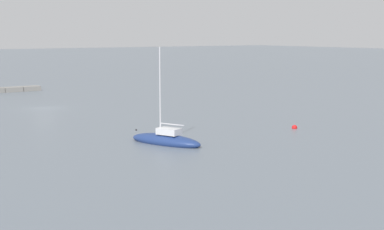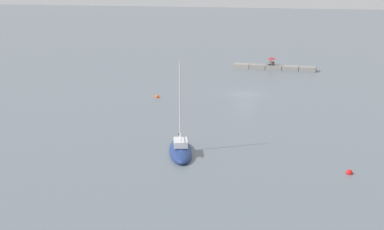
{
  "view_description": "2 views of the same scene",
  "coord_description": "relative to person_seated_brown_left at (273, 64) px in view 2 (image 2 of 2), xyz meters",
  "views": [
    {
      "loc": [
        22.27,
        62.61,
        8.6
      ],
      "look_at": [
        -6.44,
        20.7,
        1.21
      ],
      "focal_mm": 52.64,
      "sensor_mm": 36.0,
      "label": 1
    },
    {
      "loc": [
        -14.79,
        64.8,
        13.59
      ],
      "look_at": [
        0.64,
        19.26,
        1.69
      ],
      "focal_mm": 49.44,
      "sensor_mm": 36.0,
      "label": 2
    }
  ],
  "objects": [
    {
      "name": "ground_plane",
      "position": [
        -0.23,
        20.91,
        -0.96
      ],
      "size": [
        500.0,
        500.0,
        0.0
      ],
      "primitive_type": "plane",
      "color": "slate"
    },
    {
      "name": "seawall_pier",
      "position": [
        -0.23,
        -0.09,
        -0.61
      ],
      "size": [
        13.48,
        1.93,
        0.7
      ],
      "color": "gray",
      "rests_on": "ground_plane"
    },
    {
      "name": "person_seated_brown_left",
      "position": [
        0.0,
        0.0,
        0.0
      ],
      "size": [
        0.5,
        0.67,
        0.73
      ],
      "rotation": [
        0.0,
        0.0,
        -0.21
      ],
      "color": "#1E2333",
      "rests_on": "seawall_pier"
    },
    {
      "name": "person_seated_grey_right",
      "position": [
        0.56,
        -0.1,
        0.0
      ],
      "size": [
        0.5,
        0.67,
        0.73
      ],
      "rotation": [
        0.0,
        0.0,
        -0.21
      ],
      "color": "#1E2333",
      "rests_on": "seawall_pier"
    },
    {
      "name": "umbrella_open_red",
      "position": [
        0.26,
        -0.09,
        0.87
      ],
      "size": [
        1.46,
        1.46,
        1.31
      ],
      "color": "black",
      "rests_on": "seawall_pier"
    },
    {
      "name": "sailboat_navy_far",
      "position": [
        -0.77,
        46.61,
        -0.65
      ],
      "size": [
        4.13,
        6.64,
        7.89
      ],
      "rotation": [
        0.0,
        0.0,
        3.53
      ],
      "color": "navy",
      "rests_on": "ground_plane"
    },
    {
      "name": "mooring_buoy_near",
      "position": [
        -14.22,
        47.14,
        -0.87
      ],
      "size": [
        0.5,
        0.5,
        0.5
      ],
      "color": "red",
      "rests_on": "ground_plane"
    },
    {
      "name": "mooring_buoy_far",
      "position": [
        9.56,
        26.63,
        -0.87
      ],
      "size": [
        0.52,
        0.52,
        0.52
      ],
      "color": "#EA5914",
      "rests_on": "ground_plane"
    }
  ]
}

